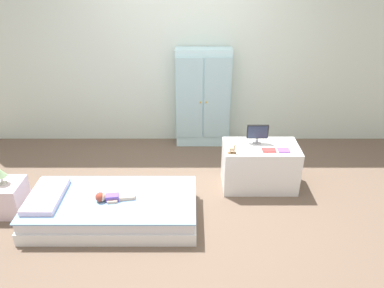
{
  "coord_description": "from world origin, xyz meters",
  "views": [
    {
      "loc": [
        0.11,
        -3.36,
        2.49
      ],
      "look_at": [
        0.09,
        0.31,
        0.56
      ],
      "focal_mm": 34.55,
      "sensor_mm": 36.0,
      "label": 1
    }
  ],
  "objects_px": {
    "doll": "(109,197)",
    "bed": "(114,208)",
    "nightstand": "(9,197)",
    "table_lamp": "(2,173)",
    "tv_stand": "(261,166)",
    "wardrobe": "(205,99)",
    "book_purple": "(285,150)",
    "tv_monitor": "(259,133)",
    "rocking_horse_toy": "(234,149)",
    "book_red": "(270,150)"
  },
  "relations": [
    {
      "from": "tv_monitor",
      "to": "table_lamp",
      "type": "bearing_deg",
      "value": -168.01
    },
    {
      "from": "bed",
      "to": "book_red",
      "type": "distance_m",
      "value": 1.79
    },
    {
      "from": "book_purple",
      "to": "book_red",
      "type": "bearing_deg",
      "value": 180.0
    },
    {
      "from": "nightstand",
      "to": "tv_monitor",
      "type": "relative_size",
      "value": 1.47
    },
    {
      "from": "wardrobe",
      "to": "rocking_horse_toy",
      "type": "relative_size",
      "value": 12.55
    },
    {
      "from": "bed",
      "to": "rocking_horse_toy",
      "type": "xyz_separation_m",
      "value": [
        1.26,
        0.46,
        0.45
      ]
    },
    {
      "from": "bed",
      "to": "wardrobe",
      "type": "height_order",
      "value": "wardrobe"
    },
    {
      "from": "bed",
      "to": "nightstand",
      "type": "distance_m",
      "value": 1.15
    },
    {
      "from": "tv_stand",
      "to": "book_purple",
      "type": "bearing_deg",
      "value": -25.24
    },
    {
      "from": "nightstand",
      "to": "tv_monitor",
      "type": "height_order",
      "value": "tv_monitor"
    },
    {
      "from": "wardrobe",
      "to": "tv_stand",
      "type": "distance_m",
      "value": 1.33
    },
    {
      "from": "nightstand",
      "to": "rocking_horse_toy",
      "type": "xyz_separation_m",
      "value": [
        2.4,
        0.33,
        0.4
      ]
    },
    {
      "from": "table_lamp",
      "to": "tv_stand",
      "type": "relative_size",
      "value": 0.22
    },
    {
      "from": "doll",
      "to": "tv_stand",
      "type": "distance_m",
      "value": 1.76
    },
    {
      "from": "nightstand",
      "to": "wardrobe",
      "type": "xyz_separation_m",
      "value": [
        2.11,
        1.58,
        0.51
      ]
    },
    {
      "from": "book_red",
      "to": "tv_monitor",
      "type": "bearing_deg",
      "value": 119.6
    },
    {
      "from": "tv_monitor",
      "to": "book_purple",
      "type": "height_order",
      "value": "tv_monitor"
    },
    {
      "from": "bed",
      "to": "nightstand",
      "type": "height_order",
      "value": "nightstand"
    },
    {
      "from": "tv_monitor",
      "to": "wardrobe",
      "type": "bearing_deg",
      "value": 120.45
    },
    {
      "from": "nightstand",
      "to": "book_red",
      "type": "xyz_separation_m",
      "value": [
        2.81,
        0.39,
        0.36
      ]
    },
    {
      "from": "bed",
      "to": "book_purple",
      "type": "bearing_deg",
      "value": 15.72
    },
    {
      "from": "doll",
      "to": "bed",
      "type": "bearing_deg",
      "value": 55.04
    },
    {
      "from": "doll",
      "to": "nightstand",
      "type": "distance_m",
      "value": 1.13
    },
    {
      "from": "nightstand",
      "to": "rocking_horse_toy",
      "type": "relative_size",
      "value": 3.27
    },
    {
      "from": "bed",
      "to": "rocking_horse_toy",
      "type": "bearing_deg",
      "value": 20.0
    },
    {
      "from": "table_lamp",
      "to": "nightstand",
      "type": "bearing_deg",
      "value": 0.0
    },
    {
      "from": "table_lamp",
      "to": "tv_stand",
      "type": "height_order",
      "value": "table_lamp"
    },
    {
      "from": "doll",
      "to": "tv_monitor",
      "type": "bearing_deg",
      "value": 24.99
    },
    {
      "from": "nightstand",
      "to": "table_lamp",
      "type": "distance_m",
      "value": 0.3
    },
    {
      "from": "bed",
      "to": "tv_monitor",
      "type": "bearing_deg",
      "value": 24.25
    },
    {
      "from": "book_purple",
      "to": "doll",
      "type": "bearing_deg",
      "value": -163.44
    },
    {
      "from": "bed",
      "to": "wardrobe",
      "type": "relative_size",
      "value": 1.25
    },
    {
      "from": "table_lamp",
      "to": "book_red",
      "type": "relative_size",
      "value": 1.22
    },
    {
      "from": "doll",
      "to": "book_purple",
      "type": "bearing_deg",
      "value": 16.56
    },
    {
      "from": "tv_stand",
      "to": "book_purple",
      "type": "height_order",
      "value": "book_purple"
    },
    {
      "from": "nightstand",
      "to": "tv_monitor",
      "type": "xyz_separation_m",
      "value": [
        2.7,
        0.57,
        0.48
      ]
    },
    {
      "from": "bed",
      "to": "tv_monitor",
      "type": "relative_size",
      "value": 7.08
    },
    {
      "from": "table_lamp",
      "to": "tv_monitor",
      "type": "xyz_separation_m",
      "value": [
        2.7,
        0.57,
        0.18
      ]
    },
    {
      "from": "nightstand",
      "to": "book_red",
      "type": "distance_m",
      "value": 2.86
    },
    {
      "from": "tv_monitor",
      "to": "book_red",
      "type": "relative_size",
      "value": 1.61
    },
    {
      "from": "doll",
      "to": "book_purple",
      "type": "relative_size",
      "value": 3.06
    },
    {
      "from": "wardrobe",
      "to": "book_purple",
      "type": "xyz_separation_m",
      "value": [
        0.86,
        -1.2,
        -0.15
      ]
    },
    {
      "from": "tv_monitor",
      "to": "rocking_horse_toy",
      "type": "height_order",
      "value": "tv_monitor"
    },
    {
      "from": "table_lamp",
      "to": "book_red",
      "type": "height_order",
      "value": "book_red"
    },
    {
      "from": "book_red",
      "to": "rocking_horse_toy",
      "type": "bearing_deg",
      "value": -172.08
    },
    {
      "from": "doll",
      "to": "tv_monitor",
      "type": "xyz_separation_m",
      "value": [
        1.59,
        0.74,
        0.36
      ]
    },
    {
      "from": "book_red",
      "to": "book_purple",
      "type": "relative_size",
      "value": 1.18
    },
    {
      "from": "wardrobe",
      "to": "bed",
      "type": "bearing_deg",
      "value": -119.53
    },
    {
      "from": "bed",
      "to": "doll",
      "type": "distance_m",
      "value": 0.18
    },
    {
      "from": "doll",
      "to": "tv_stand",
      "type": "bearing_deg",
      "value": 22.01
    }
  ]
}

